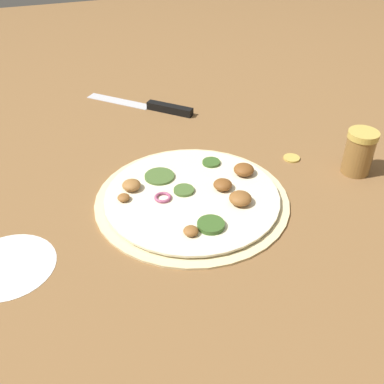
{
  "coord_description": "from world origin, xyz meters",
  "views": [
    {
      "loc": [
        -0.59,
        0.21,
        0.47
      ],
      "look_at": [
        0.0,
        0.0,
        0.02
      ],
      "focal_mm": 42.0,
      "sensor_mm": 36.0,
      "label": 1
    }
  ],
  "objects_px": {
    "pizza": "(193,197)",
    "loose_cap": "(292,157)",
    "knife": "(157,107)",
    "spice_jar": "(359,152)"
  },
  "relations": [
    {
      "from": "loose_cap",
      "to": "pizza",
      "type": "bearing_deg",
      "value": 105.52
    },
    {
      "from": "pizza",
      "to": "knife",
      "type": "xyz_separation_m",
      "value": [
        0.37,
        -0.04,
        0.0
      ]
    },
    {
      "from": "pizza",
      "to": "loose_cap",
      "type": "distance_m",
      "value": 0.24
    },
    {
      "from": "knife",
      "to": "spice_jar",
      "type": "relative_size",
      "value": 2.58
    },
    {
      "from": "knife",
      "to": "loose_cap",
      "type": "xyz_separation_m",
      "value": [
        -0.3,
        -0.19,
        -0.0
      ]
    },
    {
      "from": "pizza",
      "to": "spice_jar",
      "type": "distance_m",
      "value": 0.32
    },
    {
      "from": "knife",
      "to": "pizza",
      "type": "bearing_deg",
      "value": 128.02
    },
    {
      "from": "loose_cap",
      "to": "knife",
      "type": "bearing_deg",
      "value": 32.18
    },
    {
      "from": "spice_jar",
      "to": "loose_cap",
      "type": "height_order",
      "value": "spice_jar"
    },
    {
      "from": "spice_jar",
      "to": "pizza",
      "type": "bearing_deg",
      "value": 87.0
    }
  ]
}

